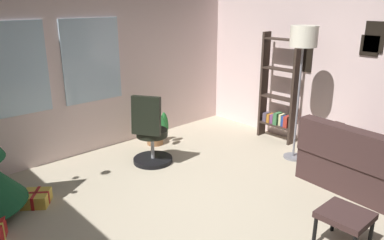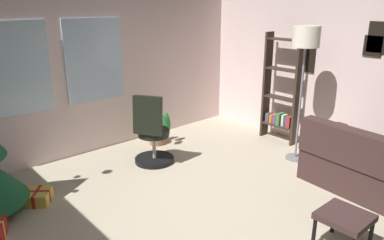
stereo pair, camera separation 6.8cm
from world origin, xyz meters
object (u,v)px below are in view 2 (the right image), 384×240
Objects in this scene: office_chair at (152,138)px; potted_plant at (158,129)px; footstool at (344,219)px; bookshelf at (281,95)px; gift_box_gold at (37,197)px; floor_lamp at (305,46)px.

potted_plant is (0.50, 0.56, -0.14)m from office_chair.
bookshelf is (1.92, 2.12, 0.45)m from footstool.
footstool is 3.28m from gift_box_gold.
floor_lamp is (-0.46, -0.64, 0.86)m from bookshelf.
office_chair is 0.54× the size of floor_lamp.
floor_lamp is at bearing 45.29° from footstool.
footstool is at bearing -55.95° from gift_box_gold.
gift_box_gold is 1.66m from office_chair.
gift_box_gold is at bearing 159.41° from floor_lamp.
potted_plant is at bearing 84.78° from footstool.
office_chair is at bearing 94.29° from footstool.
gift_box_gold is 0.21× the size of floor_lamp.
floor_lamp reaches higher than footstool.
footstool is 2.46m from floor_lamp.
floor_lamp reaches higher than gift_box_gold.
gift_box_gold is 3.85m from floor_lamp.
gift_box_gold is 0.67× the size of potted_plant.
floor_lamp is 2.55m from potted_plant.
office_chair reaches higher than footstool.
office_chair is 1.72× the size of potted_plant.
office_chair is 2.24m from bookshelf.
potted_plant reaches higher than footstool.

